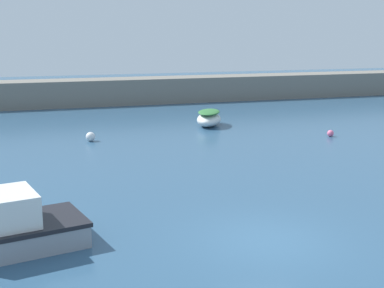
% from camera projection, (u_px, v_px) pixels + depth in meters
% --- Properties ---
extents(ground_plane, '(120.00, 120.00, 0.20)m').
position_uv_depth(ground_plane, '(267.00, 244.00, 15.27)').
color(ground_plane, '#2D5170').
extents(harbor_breakwater, '(63.64, 3.05, 2.05)m').
position_uv_depth(harbor_breakwater, '(107.00, 92.00, 43.25)').
color(harbor_breakwater, slate).
rests_on(harbor_breakwater, ground_plane).
extents(rowboat_with_red_cover, '(2.56, 3.19, 1.00)m').
position_uv_depth(rowboat_with_red_cover, '(209.00, 118.00, 33.47)').
color(rowboat_with_red_cover, white).
rests_on(rowboat_with_red_cover, ground_plane).
extents(mooring_buoy_pink, '(0.37, 0.37, 0.37)m').
position_uv_depth(mooring_buoy_pink, '(330.00, 133.00, 30.18)').
color(mooring_buoy_pink, '#EA668C').
rests_on(mooring_buoy_pink, ground_plane).
extents(mooring_buoy_white, '(0.51, 0.51, 0.51)m').
position_uv_depth(mooring_buoy_white, '(91.00, 137.00, 28.88)').
color(mooring_buoy_white, white).
rests_on(mooring_buoy_white, ground_plane).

